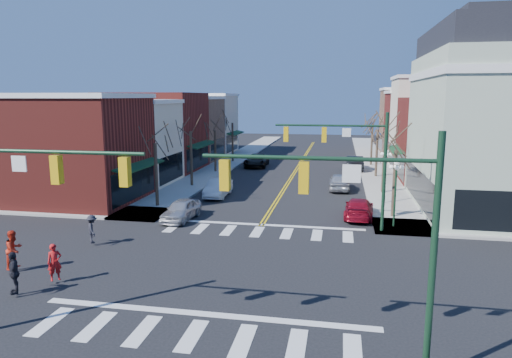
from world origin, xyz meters
The scene contains 35 objects.
ground centered at (0.00, 0.00, 0.00)m, with size 160.00×160.00×0.00m, color black.
sidewalk_left centered at (-8.75, 20.00, 0.07)m, with size 3.50×70.00×0.15m, color #9E9B93.
sidewalk_right centered at (8.75, 20.00, 0.07)m, with size 3.50×70.00×0.15m, color #9E9B93.
bldg_left_brick_a centered at (-15.50, 11.75, 4.00)m, with size 10.00×8.50×8.00m, color maroon.
bldg_left_stucco_a centered at (-15.50, 19.50, 3.75)m, with size 10.00×7.00×7.50m, color beige.
bldg_left_brick_b centered at (-15.50, 27.50, 4.25)m, with size 10.00×9.00×8.50m, color maroon.
bldg_left_tan centered at (-15.50, 35.75, 3.90)m, with size 10.00×7.50×7.80m, color #976E53.
bldg_left_stucco_b centered at (-15.50, 43.50, 4.10)m, with size 10.00×8.00×8.20m, color beige.
bldg_right_brick_a centered at (15.50, 25.75, 4.00)m, with size 10.00×8.50×8.00m, color maroon.
bldg_right_stucco centered at (15.50, 33.50, 5.00)m, with size 10.00×7.00×10.00m, color beige.
bldg_right_brick_b centered at (15.50, 41.00, 4.25)m, with size 10.00×8.00×8.50m, color maroon.
bldg_right_tan centered at (15.50, 49.00, 4.50)m, with size 10.00×8.00×9.00m, color #976E53.
traffic_mast_near_left centered at (-5.55, -7.40, 4.71)m, with size 6.60×0.28×7.20m.
traffic_mast_near_right centered at (5.55, -7.40, 4.71)m, with size 6.60×0.28×7.20m.
traffic_mast_far_right centered at (5.55, 7.40, 4.71)m, with size 6.60×0.28×7.20m.
lamppost_corner centered at (8.20, 8.50, 2.96)m, with size 0.36×0.36×4.33m.
lamppost_midblock centered at (8.20, 15.00, 2.96)m, with size 0.36×0.36×4.33m.
tree_left_a centered at (-8.40, 11.00, 2.38)m, with size 0.24×0.24×4.76m, color #382B21.
tree_left_b centered at (-8.40, 19.00, 2.52)m, with size 0.24×0.24×5.04m, color #382B21.
tree_left_c centered at (-8.40, 27.00, 2.27)m, with size 0.24×0.24×4.55m, color #382B21.
tree_left_d centered at (-8.40, 35.00, 2.45)m, with size 0.24×0.24×4.90m, color #382B21.
tree_right_a centered at (8.40, 11.00, 2.31)m, with size 0.24×0.24×4.62m, color #382B21.
tree_right_b centered at (8.40, 19.00, 2.59)m, with size 0.24×0.24×5.18m, color #382B21.
tree_right_c centered at (8.40, 27.00, 2.42)m, with size 0.24×0.24×4.83m, color #382B21.
tree_right_d centered at (8.40, 35.00, 2.48)m, with size 0.24×0.24×4.97m, color #382B21.
car_left_near centered at (-5.46, 8.00, 0.68)m, with size 1.62×4.02×1.37m, color #B4B4B9.
car_left_mid centered at (-4.95, 15.42, 0.72)m, with size 1.53×4.40×1.45m, color silver.
car_left_far centered at (-4.80, 31.94, 0.74)m, with size 2.45×5.31×1.48m, color black.
car_right_near centered at (6.16, 10.71, 0.66)m, with size 1.85×4.56×1.32m, color maroon.
car_right_mid centered at (4.80, 19.95, 0.75)m, with size 1.76×4.38×1.49m, color #B9B9BE.
car_right_far centered at (6.40, 31.13, 0.82)m, with size 1.74×4.98×1.64m, color black.
pedestrian_red_a centered at (-7.30, -3.01, 0.97)m, with size 0.60×0.39×1.63m, color #B61315.
pedestrian_red_b centered at (-10.00, -2.10, 1.07)m, with size 0.89×0.70×1.84m, color red.
pedestrian_dark_a centered at (-8.11, -4.50, 1.02)m, with size 1.02×0.43×1.75m, color black.
pedestrian_dark_b centered at (-8.44, 2.03, 0.94)m, with size 1.01×0.58×1.57m, color black.
Camera 1 is at (4.80, -19.97, 8.08)m, focal length 32.00 mm.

